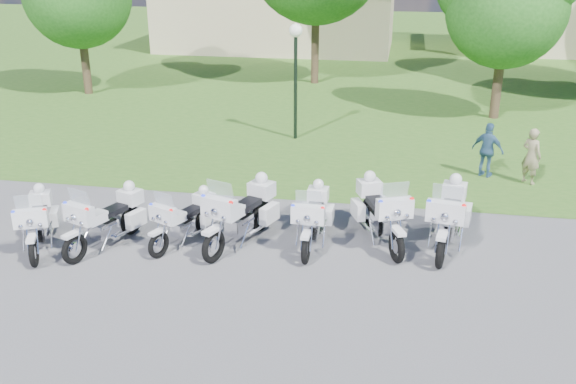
% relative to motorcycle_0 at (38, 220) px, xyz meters
% --- Properties ---
extents(ground, '(100.00, 100.00, 0.00)m').
position_rel_motorcycle_0_xyz_m(ground, '(5.84, 0.68, -0.64)').
color(ground, '#545459').
rests_on(ground, ground).
extents(grass_lawn, '(100.00, 48.00, 0.01)m').
position_rel_motorcycle_0_xyz_m(grass_lawn, '(5.84, 27.68, -0.63)').
color(grass_lawn, '#32611E').
rests_on(grass_lawn, ground).
extents(motorcycle_0, '(1.29, 2.14, 1.52)m').
position_rel_motorcycle_0_xyz_m(motorcycle_0, '(0.00, 0.00, 0.00)').
color(motorcycle_0, black).
rests_on(motorcycle_0, ground).
extents(motorcycle_1, '(1.30, 2.27, 1.60)m').
position_rel_motorcycle_0_xyz_m(motorcycle_1, '(1.49, 0.33, 0.03)').
color(motorcycle_1, black).
rests_on(motorcycle_1, ground).
extents(motorcycle_2, '(1.21, 2.00, 1.43)m').
position_rel_motorcycle_0_xyz_m(motorcycle_2, '(3.14, 0.79, -0.04)').
color(motorcycle_2, black).
rests_on(motorcycle_2, ground).
extents(motorcycle_3, '(1.43, 2.51, 1.76)m').
position_rel_motorcycle_0_xyz_m(motorcycle_3, '(4.40, 1.00, 0.10)').
color(motorcycle_3, black).
rests_on(motorcycle_3, ground).
extents(motorcycle_4, '(0.77, 2.32, 1.56)m').
position_rel_motorcycle_0_xyz_m(motorcycle_4, '(5.97, 1.25, 0.02)').
color(motorcycle_4, black).
rests_on(motorcycle_4, ground).
extents(motorcycle_5, '(1.45, 2.41, 1.72)m').
position_rel_motorcycle_0_xyz_m(motorcycle_5, '(7.44, 1.66, 0.08)').
color(motorcycle_5, black).
rests_on(motorcycle_5, ground).
extents(motorcycle_6, '(1.14, 2.60, 1.76)m').
position_rel_motorcycle_0_xyz_m(motorcycle_6, '(8.95, 1.66, 0.10)').
color(motorcycle_6, black).
rests_on(motorcycle_6, ground).
extents(lamp_post, '(0.44, 0.44, 3.88)m').
position_rel_motorcycle_0_xyz_m(lamp_post, '(4.21, 9.24, 2.31)').
color(lamp_post, black).
rests_on(lamp_post, ground).
extents(building_west, '(14.56, 8.32, 4.10)m').
position_rel_motorcycle_0_xyz_m(building_west, '(-0.16, 28.68, 1.43)').
color(building_west, '#C5B38E').
rests_on(building_west, ground).
extents(building_east, '(11.44, 7.28, 4.10)m').
position_rel_motorcycle_0_xyz_m(building_east, '(16.84, 30.68, 1.43)').
color(building_east, '#C5B38E').
rests_on(building_east, ground).
extents(bystander_a, '(0.68, 0.68, 1.59)m').
position_rel_motorcycle_0_xyz_m(bystander_a, '(11.41, 6.13, 0.16)').
color(bystander_a, gray).
rests_on(bystander_a, ground).
extents(bystander_c, '(1.00, 0.80, 1.59)m').
position_rel_motorcycle_0_xyz_m(bystander_c, '(10.27, 6.47, 0.16)').
color(bystander_c, '#365C81').
rests_on(bystander_c, ground).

